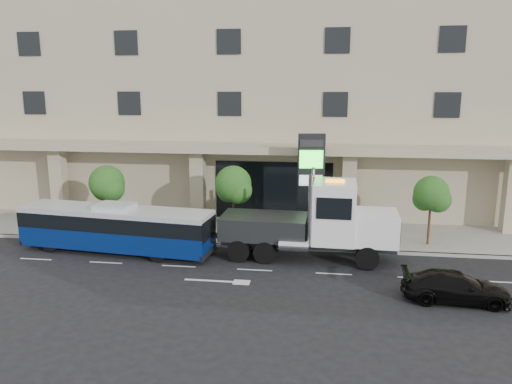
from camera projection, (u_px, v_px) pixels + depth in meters
ground at (258, 260)px, 26.91m from camera, size 120.00×120.00×0.00m
sidewalk at (269, 232)px, 31.74m from camera, size 120.00×6.00×0.15m
curb at (263, 247)px, 28.83m from camera, size 120.00×0.30×0.15m
convention_center at (284, 75)px, 39.73m from camera, size 60.00×17.60×20.00m
tree_left at (107, 186)px, 31.03m from camera, size 2.27×2.20×4.22m
tree_mid at (234, 187)px, 29.96m from camera, size 2.28×2.20×4.38m
tree_right at (432, 196)px, 28.50m from camera, size 2.10×2.00×4.04m
city_bus at (116, 228)px, 27.92m from camera, size 11.23×3.55×2.80m
tow_truck at (316, 223)px, 26.68m from camera, size 10.65×2.93×4.85m
black_sedan at (455, 287)px, 21.67m from camera, size 4.65×2.08×1.33m
signage_pylon at (311, 186)px, 29.79m from camera, size 1.62×0.74×6.30m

